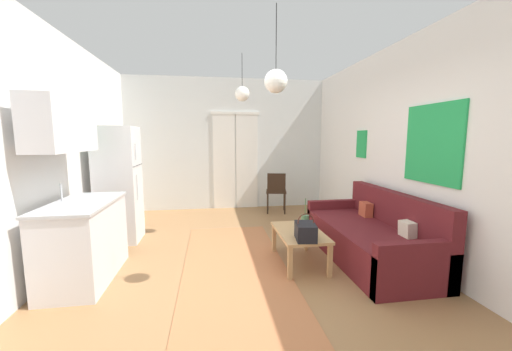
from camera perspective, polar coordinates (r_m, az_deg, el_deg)
name	(u,v)px	position (r m, az deg, el deg)	size (l,w,h in m)	color
ground_plane	(246,284)	(3.52, -1.91, -20.50)	(4.97, 7.55, 0.10)	#996D44
wall_back	(228,145)	(6.62, -5.57, 5.98)	(4.57, 0.13, 2.90)	silver
wall_right	(433,150)	(4.04, 31.37, 4.26)	(0.12, 7.15, 2.90)	white
wall_left	(12,153)	(3.61, -39.98, 3.36)	(0.12, 7.15, 2.90)	white
area_rug	(235,268)	(3.75, -4.10, -17.69)	(1.25, 3.24, 0.01)	#B26B42
couch	(372,238)	(4.23, 21.76, -11.25)	(0.93, 2.04, 0.88)	#5B191E
coffee_table	(299,235)	(3.80, 8.49, -11.50)	(0.55, 0.91, 0.43)	tan
bamboo_vase	(305,222)	(3.87, 9.57, -8.87)	(0.10, 0.10, 0.40)	#47704C
handbag	(306,231)	(3.46, 9.67, -10.70)	(0.26, 0.34, 0.31)	black
refrigerator	(119,185)	(4.93, -25.28, -1.62)	(0.61, 0.58, 1.77)	white
kitchen_counter	(80,214)	(3.79, -31.25, -6.54)	(0.61, 1.18, 2.01)	silver
accent_chair	(276,190)	(6.19, 3.98, -2.83)	(0.49, 0.48, 0.86)	black
pendant_lamp_near	(276,81)	(3.08, 3.91, 17.93)	(0.23, 0.23, 0.86)	black
pendant_lamp_far	(242,94)	(4.76, -2.71, 15.69)	(0.23, 0.23, 0.73)	black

